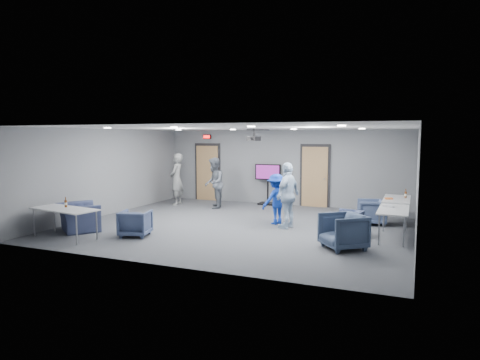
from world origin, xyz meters
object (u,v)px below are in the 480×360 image
at_px(chair_right_a, 371,212).
at_px(table_right_b, 393,211).
at_px(person_d, 276,199).
at_px(chair_right_c, 343,231).
at_px(table_right_a, 397,200).
at_px(tv_stand, 268,182).
at_px(person_a, 177,179).
at_px(bottle_right, 406,195).
at_px(person_b, 214,183).
at_px(chair_front_a, 135,223).
at_px(chair_front_b, 78,217).
at_px(table_front_left, 64,210).
at_px(chair_right_b, 346,223).
at_px(person_c, 288,195).
at_px(projector, 254,138).
at_px(bottle_front, 66,203).

relative_size(chair_right_a, table_right_b, 0.46).
bearing_deg(person_d, chair_right_c, 79.98).
height_order(table_right_a, tv_stand, tv_stand).
bearing_deg(tv_stand, table_right_b, -40.42).
xyz_separation_m(person_a, table_right_b, (7.49, -2.51, -0.25)).
bearing_deg(bottle_right, person_d, -156.69).
xyz_separation_m(person_b, person_d, (2.78, -1.73, -0.16)).
xyz_separation_m(chair_right_a, tv_stand, (-3.81, 2.18, 0.48)).
bearing_deg(chair_front_a, chair_front_b, -13.77).
xyz_separation_m(table_right_b, table_front_left, (-7.38, -2.94, 0.00)).
bearing_deg(person_b, chair_right_c, 32.58).
relative_size(chair_front_b, bottle_right, 4.19).
relative_size(chair_right_b, table_right_b, 0.42).
bearing_deg(table_right_b, chair_right_a, 21.86).
xyz_separation_m(person_c, chair_right_c, (1.73, -1.64, -0.50)).
distance_m(chair_right_a, projector, 3.98).
relative_size(person_b, person_c, 0.98).
relative_size(chair_right_b, chair_front_b, 0.63).
height_order(chair_front_a, table_right_b, table_right_b).
relative_size(person_a, person_b, 1.06).
height_order(person_c, tv_stand, person_c).
xyz_separation_m(table_right_b, bottle_front, (-7.48, -2.79, 0.14)).
distance_m(person_c, chair_right_a, 2.53).
bearing_deg(tv_stand, chair_right_c, -56.09).
height_order(person_d, chair_front_b, person_d).
relative_size(person_b, table_right_b, 1.05).
relative_size(person_d, chair_right_c, 1.64).
relative_size(table_right_a, table_front_left, 0.93).
relative_size(chair_right_c, table_front_left, 0.47).
height_order(person_b, chair_front_a, person_b).
height_order(person_d, chair_right_b, person_d).
bearing_deg(table_right_b, chair_front_a, 109.70).
relative_size(bottle_front, tv_stand, 0.17).
xyz_separation_m(person_a, chair_right_a, (6.84, -0.89, -0.58)).
distance_m(bottle_front, tv_stand, 7.25).
distance_m(person_d, table_right_b, 3.21).
relative_size(person_b, bottle_right, 6.66).
relative_size(bottle_right, tv_stand, 0.18).
bearing_deg(table_right_b, tv_stand, 49.58).
height_order(person_b, table_right_b, person_b).
bearing_deg(person_c, bottle_front, -44.32).
distance_m(person_c, bottle_right, 3.45).
bearing_deg(bottle_front, bottle_right, 32.27).
distance_m(person_b, person_c, 3.87).
xyz_separation_m(chair_front_b, table_right_a, (7.68, 4.08, 0.33)).
bearing_deg(person_a, projector, 58.45).
bearing_deg(projector, table_front_left, -107.40).
bearing_deg(table_right_b, person_c, 84.97).
xyz_separation_m(person_b, chair_front_b, (-1.75, -4.54, -0.52)).
height_order(chair_right_a, projector, projector).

